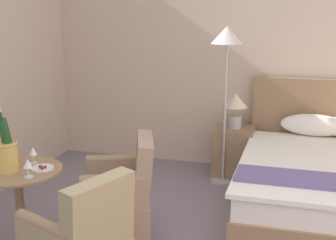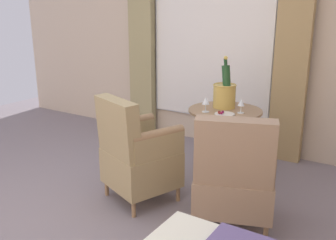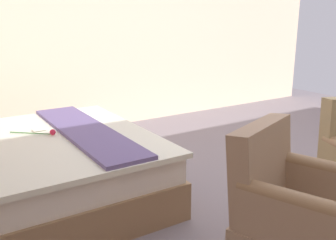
% 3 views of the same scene
% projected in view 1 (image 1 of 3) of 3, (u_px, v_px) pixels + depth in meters
% --- Properties ---
extents(wall_headboard_side, '(5.37, 0.12, 2.95)m').
position_uv_depth(wall_headboard_side, '(265.00, 48.00, 5.51)').
color(wall_headboard_side, beige).
rests_on(wall_headboard_side, ground).
extents(bed, '(1.82, 2.17, 1.15)m').
position_uv_depth(bed, '(335.00, 182.00, 4.50)').
color(bed, '#94724F').
rests_on(bed, ground).
extents(nightstand, '(0.48, 0.43, 0.59)m').
position_uv_depth(nightstand, '(234.00, 152.00, 5.48)').
color(nightstand, '#94724F').
rests_on(nightstand, ground).
extents(bedside_lamp, '(0.28, 0.28, 0.40)m').
position_uv_depth(bedside_lamp, '(235.00, 105.00, 5.35)').
color(bedside_lamp, '#AFADAB').
rests_on(bedside_lamp, nightstand).
extents(floor_lamp_brass, '(0.34, 0.34, 1.75)m').
position_uv_depth(floor_lamp_brass, '(227.00, 53.00, 5.00)').
color(floor_lamp_brass, beige).
rests_on(floor_lamp_brass, ground).
extents(side_table_round, '(0.69, 0.69, 0.73)m').
position_uv_depth(side_table_round, '(20.00, 206.00, 3.69)').
color(side_table_round, '#94724F').
rests_on(side_table_round, ground).
extents(champagne_bucket, '(0.22, 0.22, 0.49)m').
position_uv_depth(champagne_bucket, '(4.00, 153.00, 3.56)').
color(champagne_bucket, '#D1AE52').
rests_on(champagne_bucket, side_table_round).
extents(wine_glass_near_bucket, '(0.07, 0.07, 0.14)m').
position_uv_depth(wine_glass_near_bucket, '(28.00, 164.00, 3.44)').
color(wine_glass_near_bucket, white).
rests_on(wine_glass_near_bucket, side_table_round).
extents(wine_glass_near_edge, '(0.06, 0.06, 0.13)m').
position_uv_depth(wine_glass_near_edge, '(33.00, 152.00, 3.74)').
color(wine_glass_near_edge, white).
rests_on(wine_glass_near_edge, side_table_round).
extents(snack_plate, '(0.18, 0.18, 0.04)m').
position_uv_depth(snack_plate, '(42.00, 168.00, 3.63)').
color(snack_plate, white).
rests_on(snack_plate, side_table_round).
extents(armchair_by_window, '(0.73, 0.73, 0.93)m').
position_uv_depth(armchair_by_window, '(122.00, 196.00, 3.87)').
color(armchair_by_window, '#94724F').
rests_on(armchair_by_window, ground).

